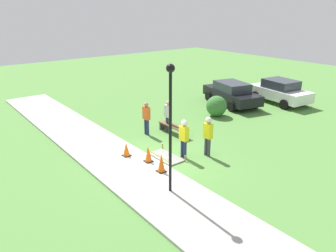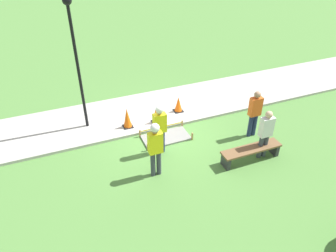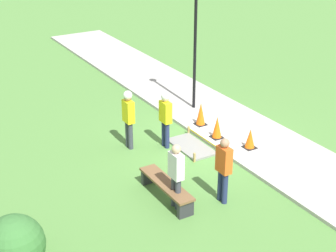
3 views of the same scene
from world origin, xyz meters
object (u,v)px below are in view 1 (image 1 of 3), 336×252
bystander_in_gray_shirt (168,115)px  lamppost_near (170,113)px  worker_supervisor (184,136)px  parked_car_white (280,91)px  traffic_cone_near_patch (126,149)px  parked_car_black (232,93)px  traffic_cone_far_patch (148,154)px  traffic_cone_sidewalk_edge (161,163)px  worker_assistant (208,133)px  park_bench (173,128)px  bystander_in_orange_shirt (146,117)px

bystander_in_gray_shirt → lamppost_near: (4.80, -3.67, 2.00)m
worker_supervisor → parked_car_white: worker_supervisor is taller
traffic_cone_near_patch → parked_car_black: (-2.85, 9.89, 0.38)m
bystander_in_gray_shirt → traffic_cone_near_patch: bearing=-67.5°
traffic_cone_near_patch → traffic_cone_far_patch: (1.04, 0.42, 0.04)m
traffic_cone_far_patch → lamppost_near: bearing=-17.0°
traffic_cone_far_patch → traffic_cone_sidewalk_edge: 1.05m
worker_assistant → traffic_cone_near_patch: bearing=-124.2°
park_bench → bystander_in_gray_shirt: bystander_in_gray_shirt is taller
bystander_in_orange_shirt → parked_car_white: (0.66, 10.51, -0.16)m
worker_assistant → park_bench: bearing=170.7°
traffic_cone_near_patch → lamppost_near: (3.40, -0.30, 2.55)m
parked_car_white → traffic_cone_sidewalk_edge: bearing=-67.8°
bystander_in_orange_shirt → traffic_cone_sidewalk_edge: bearing=-27.0°
worker_assistant → parked_car_white: worker_assistant is taller
bystander_in_gray_shirt → parked_car_black: bystander_in_gray_shirt is taller
worker_supervisor → bystander_in_orange_shirt: size_ratio=1.01×
bystander_in_orange_shirt → bystander_in_gray_shirt: 1.16m
traffic_cone_near_patch → parked_car_white: 12.83m
traffic_cone_far_patch → worker_supervisor: size_ratio=0.39×
traffic_cone_sidewalk_edge → parked_car_black: parked_car_black is taller
traffic_cone_near_patch → bystander_in_orange_shirt: (-1.76, 2.27, 0.57)m
traffic_cone_sidewalk_edge → park_bench: traffic_cone_sidewalk_edge is taller
parked_car_black → traffic_cone_sidewalk_edge: bearing=-48.7°
bystander_in_orange_shirt → bystander_in_gray_shirt: bearing=71.8°
traffic_cone_sidewalk_edge → worker_supervisor: size_ratio=0.43×
worker_supervisor → worker_assistant: size_ratio=0.96×
park_bench → bystander_in_orange_shirt: bystander_in_orange_shirt is taller
park_bench → bystander_in_gray_shirt: bearing=-177.5°
traffic_cone_far_patch → worker_supervisor: (0.45, 1.54, 0.59)m
worker_assistant → bystander_in_orange_shirt: bearing=-170.3°
park_bench → worker_supervisor: worker_supervisor is taller
parked_car_white → park_bench: bearing=-81.3°
traffic_cone_sidewalk_edge → worker_assistant: 2.67m
worker_supervisor → worker_assistant: 1.07m
traffic_cone_far_patch → worker_supervisor: 1.70m
lamppost_near → parked_car_black: size_ratio=0.93×
bystander_in_gray_shirt → lamppost_near: lamppost_near is taller
worker_supervisor → lamppost_near: 3.53m
traffic_cone_sidewalk_edge → bystander_in_gray_shirt: (-3.48, 3.06, 0.47)m
worker_supervisor → parked_car_white: (-2.59, 10.82, -0.21)m
lamppost_near → traffic_cone_sidewalk_edge: bearing=155.2°
traffic_cone_far_patch → parked_car_black: (-3.90, 9.46, 0.34)m
bystander_in_gray_shirt → parked_car_white: size_ratio=0.39×
worker_supervisor → parked_car_white: 11.12m
park_bench → bystander_in_orange_shirt: bearing=-125.2°
traffic_cone_sidewalk_edge → parked_car_black: 10.78m
traffic_cone_sidewalk_edge → lamppost_near: lamppost_near is taller
bystander_in_orange_shirt → lamppost_near: (5.16, -2.57, 1.98)m
traffic_cone_sidewalk_edge → traffic_cone_far_patch: bearing=173.8°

